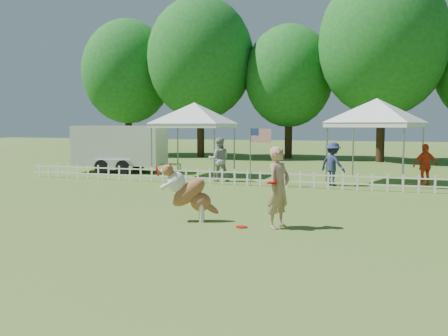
{
  "coord_description": "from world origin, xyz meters",
  "views": [
    {
      "loc": [
        4.09,
        -10.81,
        2.29
      ],
      "look_at": [
        -0.42,
        2.0,
        1.1
      ],
      "focal_mm": 40.0,
      "sensor_mm": 36.0,
      "label": 1
    }
  ],
  "objects_px": {
    "canopy_tent_right": "(376,142)",
    "cargo_trailer": "(120,148)",
    "handler": "(279,188)",
    "frisbee_on_turf": "(241,227)",
    "dog": "(189,193)",
    "spectator_a": "(219,159)",
    "spectator_c": "(425,166)",
    "spectator_b": "(333,164)",
    "canopy_tent_left": "(195,140)",
    "flag_pole": "(250,157)"
  },
  "relations": [
    {
      "from": "canopy_tent_right",
      "to": "cargo_trailer",
      "type": "distance_m",
      "value": 11.79
    },
    {
      "from": "dog",
      "to": "spectator_c",
      "type": "xyz_separation_m",
      "value": [
        5.56,
        8.74,
        0.11
      ]
    },
    {
      "from": "cargo_trailer",
      "to": "flag_pole",
      "type": "height_order",
      "value": "cargo_trailer"
    },
    {
      "from": "canopy_tent_left",
      "to": "spectator_a",
      "type": "distance_m",
      "value": 2.46
    },
    {
      "from": "canopy_tent_left",
      "to": "canopy_tent_right",
      "type": "relative_size",
      "value": 0.98
    },
    {
      "from": "cargo_trailer",
      "to": "frisbee_on_turf",
      "type": "bearing_deg",
      "value": -58.23
    },
    {
      "from": "spectator_a",
      "to": "spectator_b",
      "type": "relative_size",
      "value": 1.08
    },
    {
      "from": "cargo_trailer",
      "to": "spectator_a",
      "type": "xyz_separation_m",
      "value": [
        5.79,
        -2.08,
        -0.25
      ]
    },
    {
      "from": "dog",
      "to": "canopy_tent_left",
      "type": "xyz_separation_m",
      "value": [
        -3.93,
        9.7,
        0.9
      ]
    },
    {
      "from": "flag_pole",
      "to": "canopy_tent_left",
      "type": "bearing_deg",
      "value": 140.88
    },
    {
      "from": "dog",
      "to": "spectator_a",
      "type": "xyz_separation_m",
      "value": [
        -2.19,
        8.1,
        0.2
      ]
    },
    {
      "from": "handler",
      "to": "dog",
      "type": "bearing_deg",
      "value": 110.64
    },
    {
      "from": "dog",
      "to": "canopy_tent_right",
      "type": "xyz_separation_m",
      "value": [
        3.78,
        9.72,
        0.93
      ]
    },
    {
      "from": "cargo_trailer",
      "to": "spectator_a",
      "type": "height_order",
      "value": "cargo_trailer"
    },
    {
      "from": "canopy_tent_right",
      "to": "cargo_trailer",
      "type": "relative_size",
      "value": 0.62
    },
    {
      "from": "dog",
      "to": "spectator_a",
      "type": "height_order",
      "value": "spectator_a"
    },
    {
      "from": "dog",
      "to": "cargo_trailer",
      "type": "relative_size",
      "value": 0.27
    },
    {
      "from": "dog",
      "to": "canopy_tent_left",
      "type": "height_order",
      "value": "canopy_tent_left"
    },
    {
      "from": "dog",
      "to": "cargo_trailer",
      "type": "height_order",
      "value": "cargo_trailer"
    },
    {
      "from": "flag_pole",
      "to": "spectator_c",
      "type": "distance_m",
      "value": 6.37
    },
    {
      "from": "frisbee_on_turf",
      "to": "flag_pole",
      "type": "xyz_separation_m",
      "value": [
        -1.96,
        7.34,
        1.08
      ]
    },
    {
      "from": "spectator_b",
      "to": "spectator_c",
      "type": "height_order",
      "value": "spectator_b"
    },
    {
      "from": "canopy_tent_right",
      "to": "spectator_c",
      "type": "relative_size",
      "value": 2.03
    },
    {
      "from": "canopy_tent_left",
      "to": "spectator_c",
      "type": "relative_size",
      "value": 2.0
    },
    {
      "from": "cargo_trailer",
      "to": "spectator_b",
      "type": "distance_m",
      "value": 10.52
    },
    {
      "from": "handler",
      "to": "dog",
      "type": "distance_m",
      "value": 2.17
    },
    {
      "from": "handler",
      "to": "canopy_tent_left",
      "type": "bearing_deg",
      "value": 54.09
    },
    {
      "from": "canopy_tent_right",
      "to": "spectator_c",
      "type": "height_order",
      "value": "canopy_tent_right"
    },
    {
      "from": "cargo_trailer",
      "to": "spectator_b",
      "type": "relative_size",
      "value": 3.17
    },
    {
      "from": "dog",
      "to": "canopy_tent_right",
      "type": "distance_m",
      "value": 10.47
    },
    {
      "from": "handler",
      "to": "dog",
      "type": "relative_size",
      "value": 1.32
    },
    {
      "from": "canopy_tent_left",
      "to": "spectator_c",
      "type": "height_order",
      "value": "canopy_tent_left"
    },
    {
      "from": "frisbee_on_turf",
      "to": "flag_pole",
      "type": "bearing_deg",
      "value": 104.92
    },
    {
      "from": "handler",
      "to": "frisbee_on_turf",
      "type": "relative_size",
      "value": 6.91
    },
    {
      "from": "dog",
      "to": "spectator_b",
      "type": "xyz_separation_m",
      "value": [
        2.32,
        8.12,
        0.13
      ]
    },
    {
      "from": "canopy_tent_left",
      "to": "spectator_b",
      "type": "bearing_deg",
      "value": -15.57
    },
    {
      "from": "spectator_a",
      "to": "cargo_trailer",
      "type": "bearing_deg",
      "value": -42.66
    },
    {
      "from": "frisbee_on_turf",
      "to": "flag_pole",
      "type": "relative_size",
      "value": 0.12
    },
    {
      "from": "handler",
      "to": "frisbee_on_turf",
      "type": "xyz_separation_m",
      "value": [
        -0.78,
        -0.23,
        -0.89
      ]
    },
    {
      "from": "flag_pole",
      "to": "spectator_a",
      "type": "relative_size",
      "value": 1.24
    },
    {
      "from": "handler",
      "to": "canopy_tent_right",
      "type": "xyz_separation_m",
      "value": [
        1.62,
        9.77,
        0.71
      ]
    },
    {
      "from": "handler",
      "to": "spectator_a",
      "type": "bearing_deg",
      "value": 50.21
    },
    {
      "from": "canopy_tent_left",
      "to": "cargo_trailer",
      "type": "xyz_separation_m",
      "value": [
        -4.06,
        0.49,
        -0.45
      ]
    },
    {
      "from": "cargo_trailer",
      "to": "spectator_a",
      "type": "bearing_deg",
      "value": -29.84
    },
    {
      "from": "dog",
      "to": "flag_pole",
      "type": "height_order",
      "value": "flag_pole"
    },
    {
      "from": "spectator_a",
      "to": "canopy_tent_left",
      "type": "bearing_deg",
      "value": -65.51
    },
    {
      "from": "canopy_tent_left",
      "to": "spectator_a",
      "type": "height_order",
      "value": "canopy_tent_left"
    },
    {
      "from": "dog",
      "to": "canopy_tent_right",
      "type": "relative_size",
      "value": 0.42
    },
    {
      "from": "flag_pole",
      "to": "spectator_a",
      "type": "bearing_deg",
      "value": 146.34
    },
    {
      "from": "canopy_tent_right",
      "to": "spectator_c",
      "type": "bearing_deg",
      "value": -13.64
    }
  ]
}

